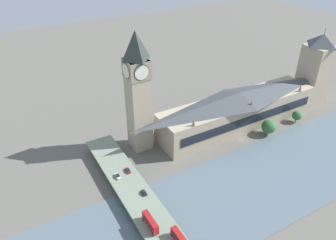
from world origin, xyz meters
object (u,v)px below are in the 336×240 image
(clock_tower, at_px, (138,90))
(victoria_tower, at_px, (315,69))
(car_northbound_mid, at_px, (128,170))
(double_decker_bus_mid, at_px, (150,222))
(road_bridge, at_px, (155,223))
(car_northbound_lead, at_px, (118,176))
(double_decker_bus_rear, at_px, (181,240))
(parliament_hall, at_px, (239,109))
(car_northbound_tail, at_px, (144,193))

(clock_tower, bearing_deg, victoria_tower, -94.53)
(victoria_tower, bearing_deg, car_northbound_mid, 94.76)
(clock_tower, relative_size, double_decker_bus_mid, 6.34)
(road_bridge, bearing_deg, car_northbound_lead, 5.03)
(clock_tower, bearing_deg, car_northbound_mid, 141.48)
(double_decker_bus_mid, xyz_separation_m, double_decker_bus_rear, (-13.57, -6.25, -0.10))
(parliament_hall, xyz_separation_m, double_decker_bus_mid, (-48.42, 86.85, -4.01))
(double_decker_bus_mid, height_order, car_northbound_mid, double_decker_bus_mid)
(clock_tower, bearing_deg, double_decker_bus_mid, 158.03)
(victoria_tower, bearing_deg, car_northbound_tail, 101.63)
(clock_tower, xyz_separation_m, double_decker_bus_rear, (-72.30, 17.44, -28.98))
(road_bridge, xyz_separation_m, car_northbound_lead, (33.59, 2.96, 1.70))
(road_bridge, distance_m, car_northbound_lead, 33.76)
(double_decker_bus_mid, xyz_separation_m, car_northbound_lead, (34.82, 0.24, -1.93))
(double_decker_bus_mid, distance_m, car_northbound_tail, 19.24)
(road_bridge, relative_size, car_northbound_mid, 31.70)
(victoria_tower, height_order, double_decker_bus_rear, victoria_tower)
(parliament_hall, relative_size, clock_tower, 1.58)
(clock_tower, height_order, victoria_tower, clock_tower)
(victoria_tower, bearing_deg, clock_tower, 85.47)
(clock_tower, height_order, car_northbound_mid, clock_tower)
(clock_tower, height_order, road_bridge, clock_tower)
(double_decker_bus_mid, bearing_deg, car_northbound_mid, -9.08)
(clock_tower, relative_size, double_decker_bus_rear, 5.73)
(road_bridge, height_order, double_decker_bus_mid, double_decker_bus_mid)
(car_northbound_tail, bearing_deg, road_bridge, 169.25)
(double_decker_bus_mid, bearing_deg, victoria_tower, -72.42)
(double_decker_bus_rear, bearing_deg, parliament_hall, -52.43)
(parliament_hall, bearing_deg, car_northbound_mid, 98.56)
(victoria_tower, xyz_separation_m, road_bridge, (-47.26, 150.34, -20.39))
(clock_tower, distance_m, double_decker_bus_mid, 69.60)
(victoria_tower, height_order, car_northbound_tail, victoria_tower)
(car_northbound_lead, bearing_deg, victoria_tower, -84.91)
(double_decker_bus_mid, height_order, car_northbound_lead, double_decker_bus_mid)
(clock_tower, distance_m, car_northbound_lead, 45.76)
(victoria_tower, height_order, road_bridge, victoria_tower)
(double_decker_bus_rear, xyz_separation_m, car_northbound_lead, (48.39, 6.50, -1.83))
(victoria_tower, xyz_separation_m, double_decker_bus_mid, (-48.48, 153.05, -16.77))
(parliament_hall, bearing_deg, double_decker_bus_mid, 119.14)
(car_northbound_tail, bearing_deg, car_northbound_lead, 20.39)
(car_northbound_lead, bearing_deg, car_northbound_mid, -76.82)
(double_decker_bus_mid, xyz_separation_m, car_northbound_mid, (36.23, -5.79, -1.95))
(car_northbound_lead, relative_size, car_northbound_tail, 1.14)
(victoria_tower, bearing_deg, road_bridge, 107.45)
(double_decker_bus_rear, relative_size, car_northbound_lead, 2.71)
(parliament_hall, xyz_separation_m, car_northbound_tail, (-30.23, 80.92, -5.94))
(car_northbound_lead, bearing_deg, double_decker_bus_mid, -179.60)
(parliament_hall, xyz_separation_m, clock_tower, (10.30, 63.16, 24.87))
(car_northbound_lead, height_order, car_northbound_tail, car_northbound_tail)
(victoria_tower, xyz_separation_m, car_northbound_tail, (-30.28, 147.12, -18.69))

